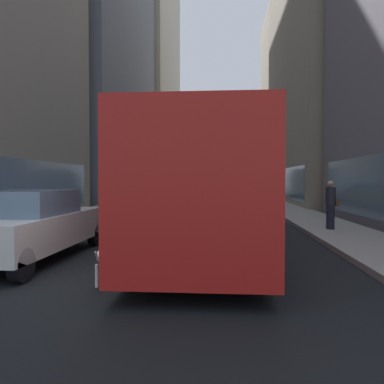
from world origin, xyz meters
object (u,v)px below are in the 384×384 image
Objects in this scene: car_red_coupe at (185,194)px; car_black_suv at (190,192)px; car_white_van at (30,224)px; box_truck at (233,182)px; dalmatian_dog at (105,255)px; car_yellow_taxi at (239,195)px; car_grey_wagon at (243,199)px; car_silver_sedan at (187,189)px; pedestrian_with_handbag at (331,204)px; transit_bus at (207,183)px.

car_red_coupe is 0.98× the size of car_black_suv.
box_truck is (5.60, 33.60, 0.84)m from car_white_van.
dalmatian_dog is at bearing -95.24° from box_truck.
car_yellow_taxi is at bearing 73.35° from car_white_van.
car_white_van is 1.17× the size of car_grey_wagon.
box_truck is (0.00, 14.87, 0.85)m from car_yellow_taxi.
car_silver_sedan is 2.79× the size of pedestrian_with_handbag.
box_truck reaches higher than car_red_coupe.
car_grey_wagon and car_black_suv have the same top height.
transit_bus reaches higher than car_black_suv.
car_black_suv is 9.04m from box_truck.
transit_bus is at bearing -84.07° from car_black_suv.
car_red_coupe is (-2.40, 17.89, -0.95)m from transit_bus.
car_black_suv is 2.52× the size of pedestrian_with_handbag.
car_red_coupe is 4.32× the size of dalmatian_dog.
car_grey_wagon is 14.93m from dalmatian_dog.
car_silver_sedan is 1.11× the size of car_black_suv.
box_truck is (0.00, 20.85, 0.85)m from car_grey_wagon.
car_yellow_taxi is 21.34m from car_silver_sedan.
car_red_coupe is 0.87× the size of car_white_van.
car_silver_sedan is 0.63× the size of box_truck.
car_yellow_taxi and car_red_coupe have the same top height.
car_white_van reaches higher than dalmatian_dog.
car_grey_wagon is 0.96× the size of car_black_suv.
car_black_suv is 0.57× the size of box_truck.
car_black_suv is (1.60, -13.78, -0.00)m from car_silver_sedan.
dalmatian_dog is at bearing -88.43° from car_black_suv.
pedestrian_with_handbag reaches higher than car_grey_wagon.
car_grey_wagon is (1.60, 10.30, -0.96)m from transit_bus.
car_silver_sedan is (-4.00, 36.87, -0.95)m from transit_bus.
transit_bus reaches higher than dalmatian_dog.
car_grey_wagon is 2.42× the size of pedestrian_with_handbag.
car_silver_sedan and car_grey_wagon have the same top height.
car_grey_wagon reaches higher than dalmatian_dog.
car_red_coupe is at bearing 158.08° from car_yellow_taxi.
box_truck is 35.58m from dalmatian_dog.
transit_bus is at bearing 31.46° from car_white_van.
car_yellow_taxi is (1.60, 16.28, -0.96)m from transit_bus.
car_grey_wagon is at bearing -90.00° from box_truck.
box_truck is at bearing 90.00° from car_grey_wagon.
box_truck reaches higher than car_silver_sedan.
car_yellow_taxi is at bearing 90.00° from car_grey_wagon.
transit_bus is 10.47m from car_grey_wagon.
pedestrian_with_handbag is (2.61, -7.61, 0.19)m from car_grey_wagon.
dalmatian_dog is at bearing -98.99° from car_yellow_taxi.
dalmatian_dog is at bearing -86.73° from car_silver_sedan.
pedestrian_with_handbag is (4.21, 2.69, -0.76)m from transit_bus.
transit_bus is 2.71× the size of car_yellow_taxi.
car_red_coupe and car_silver_sedan have the same top height.
car_black_suv is at bearing -83.38° from car_silver_sedan.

